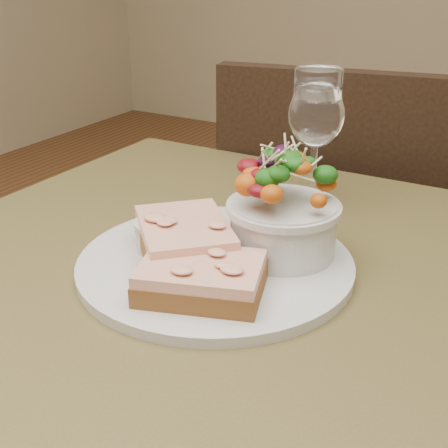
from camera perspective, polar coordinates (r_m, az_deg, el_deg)
The scene contains 9 objects.
cafe_table at distance 0.75m, azimuth 0.24°, elevation -11.64°, with size 0.80×0.80×0.75m.
chair_far at distance 1.44m, azimuth 10.02°, elevation -9.52°, with size 0.49×0.49×0.90m.
dinner_plate at distance 0.70m, azimuth -0.80°, elevation -3.68°, with size 0.31×0.31×0.01m, color silver.
sandwich_front at distance 0.63m, azimuth -2.09°, elevation -4.95°, with size 0.15×0.13×0.03m.
sandwich_back at distance 0.70m, azimuth -3.64°, elevation -1.18°, with size 0.16×0.16×0.03m.
ramekin at distance 0.72m, azimuth -5.67°, elevation -0.87°, with size 0.06×0.06×0.04m.
salad_bowl at distance 0.69m, azimuth 5.49°, elevation 1.74°, with size 0.12×0.12×0.13m.
garnish at distance 0.79m, azimuth -3.38°, elevation 0.76°, with size 0.05×0.04×0.02m.
wine_glass at distance 0.85m, azimuth 8.43°, elevation 9.56°, with size 0.08×0.08×0.18m.
Camera 1 is at (0.30, -0.53, 1.08)m, focal length 50.00 mm.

